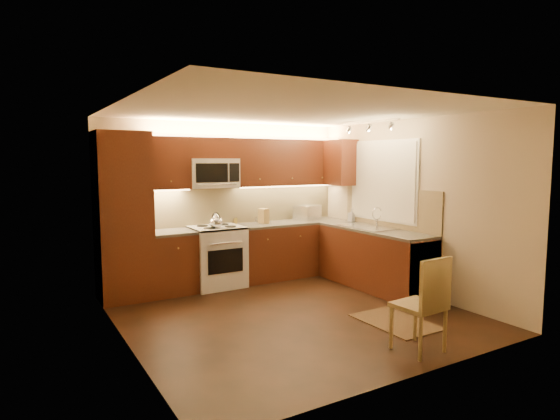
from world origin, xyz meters
TOP-DOWN VIEW (x-y plane):
  - floor at (0.00, 0.00)m, footprint 4.00×4.00m
  - ceiling at (0.00, 0.00)m, footprint 4.00×4.00m
  - wall_back at (0.00, 2.00)m, footprint 4.00×0.01m
  - wall_front at (0.00, -2.00)m, footprint 4.00×0.01m
  - wall_left at (-2.00, 0.00)m, footprint 0.01×4.00m
  - wall_right at (2.00, 0.00)m, footprint 0.01×4.00m
  - pantry at (-1.65, 1.70)m, footprint 0.70×0.60m
  - base_cab_back_left at (-0.99, 1.70)m, footprint 0.62×0.60m
  - counter_back_left at (-0.99, 1.70)m, footprint 0.62×0.60m
  - base_cab_back_right at (1.04, 1.70)m, footprint 1.92×0.60m
  - counter_back_right at (1.04, 1.70)m, footprint 1.92×0.60m
  - base_cab_right at (1.70, 0.40)m, footprint 0.60×2.00m
  - counter_right at (1.70, 0.40)m, footprint 0.60×2.00m
  - dishwasher at (1.70, -0.30)m, footprint 0.58×0.60m
  - backsplash_back at (0.35, 1.99)m, footprint 3.30×0.02m
  - backsplash_right at (1.99, 0.40)m, footprint 0.02×2.00m
  - upper_cab_back_left at (-0.99, 1.82)m, footprint 0.62×0.35m
  - upper_cab_back_right at (1.04, 1.82)m, footprint 1.92×0.35m
  - upper_cab_bridge at (-0.30, 1.82)m, footprint 0.76×0.35m
  - upper_cab_right_corner at (1.82, 1.40)m, footprint 0.35×0.50m
  - stove at (-0.30, 1.68)m, footprint 0.76×0.65m
  - microwave at (-0.30, 1.81)m, footprint 0.76×0.38m
  - window_frame at (1.99, 0.55)m, footprint 0.03×1.44m
  - window_blinds at (1.97, 0.55)m, footprint 0.02×1.36m
  - sink at (1.70, 0.55)m, footprint 0.52×0.86m
  - faucet at (1.88, 0.55)m, footprint 0.20×0.04m
  - track_light_bar at (1.55, 0.40)m, footprint 0.04×1.20m
  - kettle at (-0.37, 1.52)m, footprint 0.26×0.26m
  - toaster_oven at (1.41, 1.78)m, footprint 0.50×0.43m
  - knife_block at (0.55, 1.75)m, footprint 0.13×0.18m
  - spice_jar_a at (0.14, 1.94)m, footprint 0.04×0.04m
  - spice_jar_b at (0.14, 1.92)m, footprint 0.06×0.06m
  - spice_jar_c at (0.50, 1.92)m, footprint 0.05×0.05m
  - spice_jar_d at (0.14, 1.94)m, footprint 0.06×0.06m
  - soap_bottle at (1.94, 1.23)m, footprint 0.11×0.11m
  - rug at (0.89, -0.90)m, footprint 0.65×0.97m
  - dining_chair at (0.50, -1.60)m, footprint 0.46×0.46m

SIDE VIEW (x-z plane):
  - floor at x=0.00m, z-range -0.01..0.01m
  - rug at x=0.89m, z-range 0.00..0.01m
  - base_cab_back_left at x=-0.99m, z-range 0.00..0.86m
  - base_cab_back_right at x=1.04m, z-range 0.00..0.86m
  - base_cab_right at x=1.70m, z-range 0.00..0.86m
  - dishwasher at x=1.70m, z-range 0.01..0.85m
  - stove at x=-0.30m, z-range 0.00..0.92m
  - dining_chair at x=0.50m, z-range 0.00..0.98m
  - counter_back_left at x=-0.99m, z-range 0.86..0.90m
  - counter_back_right at x=1.04m, z-range 0.86..0.90m
  - counter_right at x=1.70m, z-range 0.86..0.90m
  - spice_jar_d at x=0.14m, z-range 0.90..0.98m
  - spice_jar_c at x=0.50m, z-range 0.90..0.98m
  - spice_jar_b at x=0.14m, z-range 0.90..1.00m
  - spice_jar_a at x=0.14m, z-range 0.90..1.00m
  - sink at x=1.70m, z-range 0.90..1.05m
  - soap_bottle at x=1.94m, z-range 0.90..1.11m
  - knife_block at x=0.55m, z-range 0.90..1.14m
  - toaster_oven at x=1.41m, z-range 0.90..1.15m
  - kettle at x=-0.37m, z-range 0.92..1.16m
  - faucet at x=1.88m, z-range 0.90..1.20m
  - pantry at x=-1.65m, z-range 0.00..2.30m
  - backsplash_back at x=0.35m, z-range 0.90..1.50m
  - backsplash_right at x=1.99m, z-range 0.90..1.50m
  - wall_back at x=0.00m, z-range 0.00..2.50m
  - wall_front at x=0.00m, z-range 0.00..2.50m
  - wall_left at x=-2.00m, z-range 0.00..2.50m
  - wall_right at x=2.00m, z-range 0.00..2.50m
  - window_frame at x=1.99m, z-range 0.98..2.22m
  - window_blinds at x=1.97m, z-range 1.02..2.18m
  - microwave at x=-0.30m, z-range 1.50..1.94m
  - upper_cab_back_left at x=-0.99m, z-range 1.50..2.25m
  - upper_cab_back_right at x=1.04m, z-range 1.50..2.25m
  - upper_cab_right_corner at x=1.82m, z-range 1.50..2.25m
  - upper_cab_bridge at x=-0.30m, z-range 1.94..2.25m
  - track_light_bar at x=1.55m, z-range 2.44..2.48m
  - ceiling at x=0.00m, z-range 2.50..2.50m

